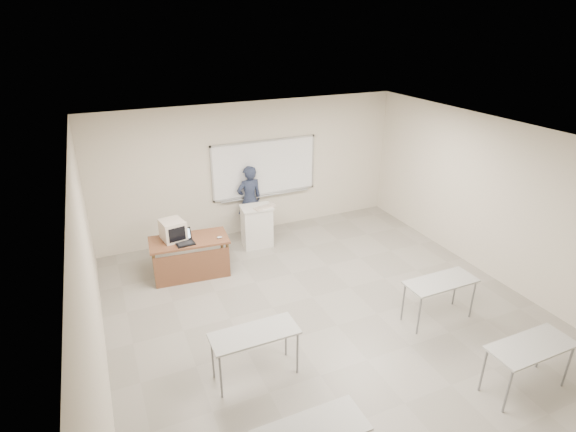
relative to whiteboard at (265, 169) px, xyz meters
name	(u,v)px	position (x,y,z in m)	size (l,w,h in m)	color
floor	(337,326)	(-0.30, -3.97, -1.49)	(7.00, 8.00, 0.01)	gray
whiteboard	(265,169)	(0.00, 0.00, 0.00)	(2.48, 0.10, 1.31)	white
student_desks	(390,342)	(-0.30, -5.32, -0.81)	(4.40, 2.20, 0.73)	gray
instructor_desk	(191,251)	(-2.10, -1.48, -0.93)	(1.48, 0.74, 0.75)	brown
podium	(257,226)	(-0.50, -0.77, -1.02)	(0.66, 0.48, 0.92)	white
crt_monitor	(172,230)	(-2.36, -1.24, -0.54)	(0.42, 0.47, 0.40)	beige
laptop	(184,240)	(-2.20, -1.49, -0.67)	(0.34, 0.31, 0.25)	black
mouse	(219,237)	(-1.55, -1.57, -0.71)	(0.10, 0.07, 0.04)	#A5A8AE
keyboard	(265,207)	(-0.35, -0.89, -0.54)	(0.49, 0.16, 0.03)	beige
presenter	(250,200)	(-0.42, -0.09, -0.67)	(0.59, 0.39, 1.62)	black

